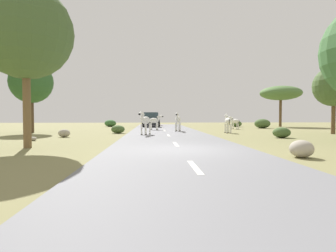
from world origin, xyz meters
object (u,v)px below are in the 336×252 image
at_px(tree_4, 281,93).
at_px(rock_3, 302,149).
at_px(tree_3, 334,86).
at_px(bush_4, 118,129).
at_px(car_0, 152,119).
at_px(zebra_0, 145,121).
at_px(zebra_4, 228,121).
at_px(bush_1, 282,133).
at_px(rock_0, 33,139).
at_px(tree_2, 26,33).
at_px(rock_4, 64,133).
at_px(bush_2, 237,124).
at_px(zebra_2, 235,121).
at_px(car_1, 150,120).
at_px(bush_3, 262,124).
at_px(bush_0, 110,123).
at_px(zebra_1, 178,120).
at_px(tree_1, 31,82).

distance_m(tree_4, rock_3, 28.36).
height_order(tree_3, bush_4, tree_3).
bearing_deg(car_0, zebra_0, -91.54).
distance_m(zebra_4, bush_1, 5.51).
height_order(tree_4, bush_1, tree_4).
distance_m(zebra_0, car_0, 20.12).
bearing_deg(rock_0, tree_2, -71.06).
relative_size(tree_4, rock_4, 6.75).
xyz_separation_m(tree_2, bush_2, (15.90, 22.04, -4.58)).
relative_size(zebra_2, bush_2, 1.08).
distance_m(rock_3, rock_4, 14.33).
bearing_deg(zebra_0, rock_0, 54.88).
bearing_deg(car_1, bush_3, -19.60).
relative_size(tree_3, rock_3, 6.27).
distance_m(tree_2, tree_4, 31.09).
height_order(car_1, tree_4, tree_4).
bearing_deg(zebra_2, car_1, 110.51).
distance_m(car_1, bush_1, 18.80).
bearing_deg(rock_4, car_0, 75.00).
height_order(bush_4, rock_4, bush_4).
height_order(bush_0, rock_0, bush_0).
bearing_deg(rock_3, bush_1, 68.95).
height_order(zebra_0, rock_3, zebra_0).
bearing_deg(car_1, zebra_1, -80.10).
height_order(zebra_4, tree_1, tree_1).
xyz_separation_m(car_1, rock_0, (-6.41, -18.12, -0.74)).
bearing_deg(rock_0, rock_3, -30.85).
distance_m(zebra_4, tree_1, 16.20).
height_order(bush_1, bush_4, bush_1).
distance_m(car_1, rock_0, 19.23).
xyz_separation_m(zebra_4, tree_4, (10.12, 12.47, 3.25)).
relative_size(tree_2, bush_1, 6.30).
bearing_deg(tree_2, car_1, 76.49).
bearing_deg(bush_2, tree_3, -76.60).
xyz_separation_m(tree_4, bush_0, (-21.46, 1.11, -3.78)).
distance_m(car_1, tree_2, 22.65).
height_order(bush_0, bush_3, bush_3).
xyz_separation_m(tree_1, tree_4, (25.97, 11.31, 0.11)).
height_order(zebra_1, tree_1, tree_1).
height_order(tree_2, rock_3, tree_2).
bearing_deg(zebra_2, tree_3, -92.89).
bearing_deg(rock_0, zebra_4, 26.57).
bearing_deg(bush_2, car_0, 152.50).
distance_m(tree_1, rock_0, 9.08).
distance_m(zebra_2, bush_4, 12.76).
bearing_deg(rock_3, bush_0, 110.91).
bearing_deg(tree_4, rock_0, -140.47).
height_order(car_0, bush_0, car_0).
height_order(zebra_1, bush_2, zebra_1).
relative_size(zebra_0, tree_4, 0.33).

